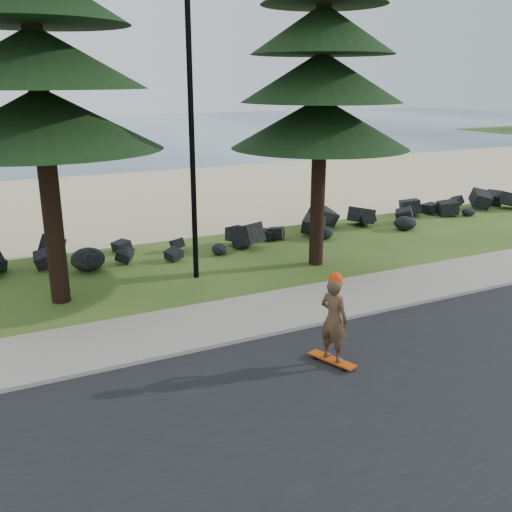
{
  "coord_description": "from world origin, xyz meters",
  "views": [
    {
      "loc": [
        -4.91,
        -10.45,
        5.04
      ],
      "look_at": [
        0.21,
        0.0,
        1.45
      ],
      "focal_mm": 40.0,
      "sensor_mm": 36.0,
      "label": 1
    }
  ],
  "objects": [
    {
      "name": "ocean",
      "position": [
        0.0,
        51.0,
        0.0
      ],
      "size": [
        160.0,
        58.0,
        0.01
      ],
      "primitive_type": "cube",
      "color": "#3A5E70",
      "rests_on": "ground"
    },
    {
      "name": "sidewalk",
      "position": [
        0.0,
        0.2,
        0.04
      ],
      "size": [
        160.0,
        2.0,
        0.08
      ],
      "primitive_type": "cube",
      "color": "gray",
      "rests_on": "ground"
    },
    {
      "name": "skateboarder",
      "position": [
        0.54,
        -2.53,
        0.9
      ],
      "size": [
        0.56,
        0.98,
        1.78
      ],
      "rotation": [
        0.0,
        0.0,
        1.92
      ],
      "color": "#C7440B",
      "rests_on": "ground"
    },
    {
      "name": "ground",
      "position": [
        0.0,
        0.0,
        0.0
      ],
      "size": [
        160.0,
        160.0,
        0.0
      ],
      "primitive_type": "plane",
      "color": "#2F4816",
      "rests_on": "ground"
    },
    {
      "name": "lamp_post",
      "position": [
        0.0,
        3.2,
        4.13
      ],
      "size": [
        0.25,
        0.14,
        8.14
      ],
      "color": "black",
      "rests_on": "ground"
    },
    {
      "name": "road",
      "position": [
        0.0,
        -4.5,
        0.01
      ],
      "size": [
        160.0,
        7.0,
        0.02
      ],
      "primitive_type": "cube",
      "color": "black",
      "rests_on": "ground"
    },
    {
      "name": "beach_sand",
      "position": [
        0.0,
        14.5,
        0.01
      ],
      "size": [
        160.0,
        15.0,
        0.01
      ],
      "primitive_type": "cube",
      "color": "#D0C08A",
      "rests_on": "ground"
    },
    {
      "name": "seawall_boulders",
      "position": [
        0.0,
        5.6,
        0.0
      ],
      "size": [
        60.0,
        2.4,
        1.1
      ],
      "primitive_type": null,
      "color": "black",
      "rests_on": "ground"
    },
    {
      "name": "kerb",
      "position": [
        0.0,
        -0.9,
        0.05
      ],
      "size": [
        160.0,
        0.2,
        0.1
      ],
      "primitive_type": "cube",
      "color": "gray",
      "rests_on": "ground"
    }
  ]
}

